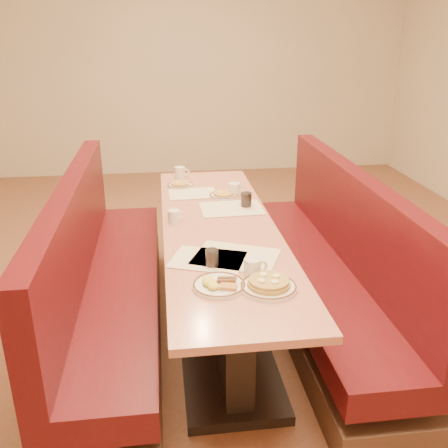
{
  "coord_description": "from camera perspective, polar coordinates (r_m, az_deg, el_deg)",
  "views": [
    {
      "loc": [
        -0.34,
        -2.87,
        1.91
      ],
      "look_at": [
        0.0,
        -0.22,
        0.85
      ],
      "focal_mm": 40.0,
      "sensor_mm": 36.0,
      "label": 1
    }
  ],
  "objects": [
    {
      "name": "ground",
      "position": [
        3.46,
        -0.48,
        -11.83
      ],
      "size": [
        8.0,
        8.0,
        0.0
      ],
      "primitive_type": "plane",
      "color": "#9E6647",
      "rests_on": "ground"
    },
    {
      "name": "room_envelope",
      "position": [
        2.89,
        -0.61,
        22.09
      ],
      "size": [
        6.04,
        8.04,
        2.82
      ],
      "color": "beige",
      "rests_on": "ground"
    },
    {
      "name": "diner_table",
      "position": [
        3.27,
        -0.5,
        -6.35
      ],
      "size": [
        0.7,
        2.5,
        0.75
      ],
      "color": "black",
      "rests_on": "ground"
    },
    {
      "name": "booth_left",
      "position": [
        3.28,
        -13.4,
        -7.15
      ],
      "size": [
        0.55,
        2.5,
        1.05
      ],
      "color": "#4C3326",
      "rests_on": "ground"
    },
    {
      "name": "booth_right",
      "position": [
        3.43,
        11.79,
        -5.67
      ],
      "size": [
        0.55,
        2.5,
        1.05
      ],
      "color": "#4C3326",
      "rests_on": "ground"
    },
    {
      "name": "placemat_near_left",
      "position": [
        2.66,
        -1.85,
        -4.05
      ],
      "size": [
        0.46,
        0.4,
        0.0
      ],
      "primitive_type": "cube",
      "rotation": [
        0.0,
        0.0,
        -0.36
      ],
      "color": "#F5EDC0",
      "rests_on": "diner_table"
    },
    {
      "name": "placemat_near_right",
      "position": [
        2.69,
        1.37,
        -3.75
      ],
      "size": [
        0.53,
        0.48,
        0.0
      ],
      "primitive_type": "cube",
      "rotation": [
        0.0,
        0.0,
        -0.42
      ],
      "color": "#F5EDC0",
      "rests_on": "diner_table"
    },
    {
      "name": "placemat_far_left",
      "position": [
        3.72,
        -3.6,
        3.5
      ],
      "size": [
        0.36,
        0.28,
        0.0
      ],
      "primitive_type": "cube",
      "rotation": [
        0.0,
        0.0,
        0.04
      ],
      "color": "#F5EDC0",
      "rests_on": "diner_table"
    },
    {
      "name": "placemat_far_right",
      "position": [
        3.41,
        0.86,
        1.81
      ],
      "size": [
        0.43,
        0.32,
        0.0
      ],
      "primitive_type": "cube",
      "rotation": [
        0.0,
        0.0,
        0.03
      ],
      "color": "#F5EDC0",
      "rests_on": "diner_table"
    },
    {
      "name": "pancake_plate",
      "position": [
        2.38,
        5.13,
        -6.95
      ],
      "size": [
        0.27,
        0.27,
        0.06
      ],
      "rotation": [
        0.0,
        0.0,
        0.02
      ],
      "color": "white",
      "rests_on": "diner_table"
    },
    {
      "name": "eggs_plate",
      "position": [
        2.39,
        -0.66,
        -6.93
      ],
      "size": [
        0.26,
        0.26,
        0.05
      ],
      "rotation": [
        0.0,
        0.0,
        -0.28
      ],
      "color": "white",
      "rests_on": "diner_table"
    },
    {
      "name": "extra_plate_mid",
      "position": [
        3.65,
        -0.05,
        3.35
      ],
      "size": [
        0.21,
        0.21,
        0.04
      ],
      "rotation": [
        0.0,
        0.0,
        0.04
      ],
      "color": "white",
      "rests_on": "diner_table"
    },
    {
      "name": "extra_plate_far",
      "position": [
        3.91,
        -5.02,
        4.5
      ],
      "size": [
        0.21,
        0.21,
        0.04
      ],
      "rotation": [
        0.0,
        0.0,
        -0.07
      ],
      "color": "white",
      "rests_on": "diner_table"
    },
    {
      "name": "coffee_mug_a",
      "position": [
        2.49,
        3.36,
        -4.93
      ],
      "size": [
        0.12,
        0.09,
        0.09
      ],
      "rotation": [
        0.0,
        0.0,
        0.13
      ],
      "color": "white",
      "rests_on": "diner_table"
    },
    {
      "name": "coffee_mug_b",
      "position": [
        3.18,
        -5.73,
        0.91
      ],
      "size": [
        0.1,
        0.07,
        0.08
      ],
      "rotation": [
        0.0,
        0.0,
        0.43
      ],
      "color": "white",
      "rests_on": "diner_table"
    },
    {
      "name": "coffee_mug_c",
      "position": [
        3.68,
        1.23,
        4.02
      ],
      "size": [
        0.12,
        0.09,
        0.09
      ],
      "rotation": [
        0.0,
        0.0,
        0.01
      ],
      "color": "white",
      "rests_on": "diner_table"
    },
    {
      "name": "coffee_mug_d",
      "position": [
        4.12,
        -5.02,
        5.91
      ],
      "size": [
        0.12,
        0.09,
        0.09
      ],
      "rotation": [
        0.0,
        0.0,
        -0.02
      ],
      "color": "white",
      "rests_on": "diner_table"
    },
    {
      "name": "soda_tumbler_near",
      "position": [
        2.58,
        -1.38,
        -3.9
      ],
      "size": [
        0.07,
        0.07,
        0.09
      ],
      "color": "black",
      "rests_on": "diner_table"
    },
    {
      "name": "soda_tumbler_mid",
      "position": [
        3.43,
        2.56,
        2.78
      ],
      "size": [
        0.07,
        0.07,
        0.1
      ],
      "color": "black",
      "rests_on": "diner_table"
    }
  ]
}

